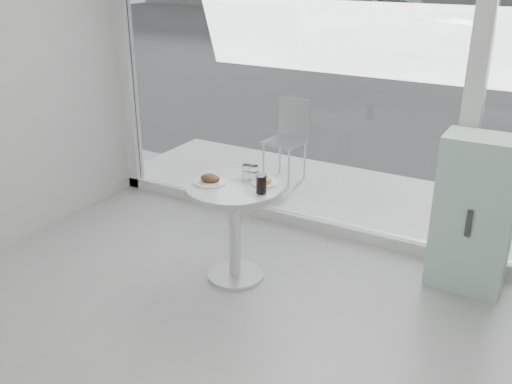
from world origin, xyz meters
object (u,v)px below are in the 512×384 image
Objects in this scene: plate_donut at (264,181)px; water_tumbler_a at (247,173)px; cola_glass at (261,184)px; plate_fritter at (210,180)px; patio_chair at (288,135)px; car_white at (395,22)px; main_table at (235,212)px; water_tumbler_b at (254,174)px; mint_cabinet at (474,214)px.

plate_donut is 1.73× the size of water_tumbler_a.
water_tumbler_a is at bearing 172.65° from plate_donut.
plate_donut is 1.37× the size of cola_glass.
plate_fritter is at bearing -177.31° from cola_glass.
patio_chair is 9.31m from car_white.
main_table is 11.38m from car_white.
water_tumbler_b is at bearing 132.46° from cola_glass.
water_tumbler_b is (0.25, 0.21, 0.02)m from plate_fritter.
patio_chair is at bearing 100.72° from plate_fritter.
cola_glass is (0.17, -0.19, 0.02)m from water_tumbler_b.
water_tumbler_a is (2.26, -11.00, 0.01)m from car_white.
cola_glass is (2.49, -11.19, 0.03)m from car_white.
water_tumbler_a is 0.30m from cola_glass.
water_tumbler_b reaches higher than main_table.
plate_fritter reaches higher than main_table.
plate_fritter is at bearing -132.50° from water_tumbler_a.
car_white is at bearing 102.56° from cola_glass.
patio_chair reaches higher than cola_glass.
mint_cabinet is 10.37× the size of water_tumbler_a.
plate_donut reaches higher than main_table.
plate_donut is 0.11m from water_tumbler_b.
main_table is 3.27× the size of plate_fritter.
mint_cabinet is 4.98× the size of plate_fritter.
plate_fritter is at bearing 178.86° from car_white.
plate_donut is 0.19m from cola_glass.
car_white is 20.11× the size of plate_fritter.
patio_chair is 2.10m from plate_fritter.
water_tumbler_b is at bearing 166.84° from plate_donut.
cola_glass is (-1.32, -0.82, 0.25)m from mint_cabinet.
patio_chair is 1.95m from water_tumbler_a.
patio_chair is 7.66× the size of water_tumbler_b.
patio_chair is (-2.13, 1.21, -0.04)m from mint_cabinet.
water_tumbler_a is (0.02, 0.15, 0.27)m from main_table.
main_table is 0.16× the size of car_white.
car_white reaches higher than plate_fritter.
cola_glass reaches higher than main_table.
patio_chair is 3.73× the size of plate_fritter.
water_tumbler_a is at bearing -176.50° from water_tumbler_b.
patio_chair reaches higher than main_table.
cola_glass is at bearing -148.04° from mint_cabinet.
plate_donut is at bearing -13.16° from water_tumbler_b.
plate_fritter is (0.39, -2.05, 0.25)m from patio_chair.
patio_chair reaches higher than plate_fritter.
patio_chair is at bearing 111.72° from cola_glass.
mint_cabinet is 1.33× the size of patio_chair.
car_white is at bearing 100.47° from plate_fritter.
plate_fritter reaches higher than plate_donut.
plate_fritter is at bearing -154.17° from mint_cabinet.
patio_chair is at bearing 150.34° from mint_cabinet.
water_tumbler_a is at bearing 47.50° from plate_fritter.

